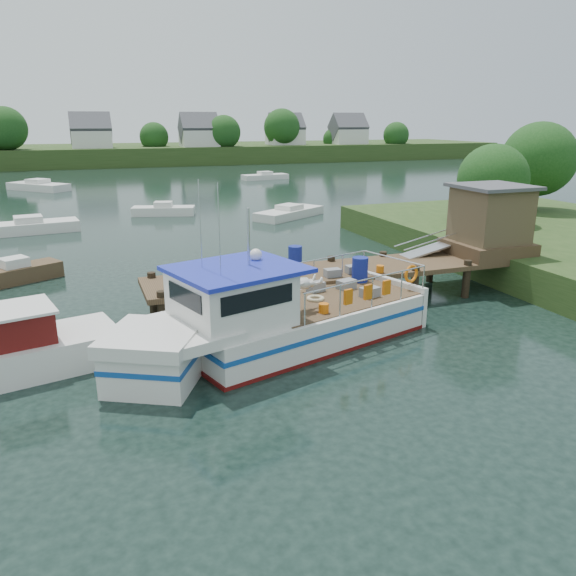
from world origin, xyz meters
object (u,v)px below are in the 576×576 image
object	(u,v)px
moored_a	(29,227)
moored_c	(289,213)
moored_rowboat	(15,273)
moored_far	(265,176)
moored_b	(164,210)
lobster_boat	(271,321)
dock	(441,240)
moored_d	(38,186)

from	to	relation	value
moored_a	moored_c	xyz separation A→B (m)	(18.21, -0.22, -0.05)
moored_rowboat	moored_far	size ratio (longest dim) A/B	0.69
moored_b	moored_far	bearing A→B (deg)	36.73
moored_a	lobster_boat	bearing A→B (deg)	-57.93
dock	moored_a	world-z (taller)	dock
dock	moored_rowboat	world-z (taller)	dock
moored_d	moored_b	bearing A→B (deg)	-77.73
lobster_boat	moored_rowboat	world-z (taller)	lobster_boat
moored_b	moored_c	distance (m)	9.89
lobster_boat	moored_rowboat	bearing A→B (deg)	109.25
lobster_boat	moored_c	xyz separation A→B (m)	(9.60, 23.98, -0.65)
moored_rowboat	moored_c	distance (m)	21.85
lobster_boat	moored_a	bearing A→B (deg)	92.93
moored_rowboat	moored_far	xyz separation A→B (m)	(25.21, 40.30, -0.06)
moored_rowboat	moored_a	xyz separation A→B (m)	(-0.20, 12.58, -0.01)
moored_a	moored_b	xyz separation A→B (m)	(9.37, 4.21, -0.03)
dock	moored_rowboat	distance (m)	19.12
lobster_boat	moored_b	world-z (taller)	lobster_boat
lobster_boat	moored_d	world-z (taller)	lobster_boat
moored_a	moored_b	size ratio (longest dim) A/B	1.26
dock	moored_d	bearing A→B (deg)	111.79
dock	moored_c	size ratio (longest dim) A/B	2.60
moored_rowboat	moored_b	world-z (taller)	moored_rowboat
dock	moored_a	bearing A→B (deg)	130.79
moored_far	moored_b	xyz separation A→B (m)	(-16.04, -23.50, 0.03)
lobster_boat	moored_far	distance (m)	54.57
moored_rowboat	moored_a	distance (m)	12.58
moored_a	moored_c	size ratio (longest dim) A/B	0.99
moored_far	moored_d	distance (m)	26.17
lobster_boat	moored_c	world-z (taller)	lobster_boat
moored_a	moored_c	bearing A→B (deg)	11.81
moored_far	moored_a	size ratio (longest dim) A/B	0.94
lobster_boat	moored_a	world-z (taller)	lobster_boat
dock	moored_b	distance (m)	25.98
dock	lobster_boat	xyz separation A→B (m)	(-8.96, -3.84, -1.23)
dock	lobster_boat	world-z (taller)	lobster_boat
lobster_boat	moored_d	bearing A→B (deg)	83.95
moored_c	moored_d	size ratio (longest dim) A/B	0.95
moored_b	moored_c	world-z (taller)	moored_b
lobster_boat	moored_far	world-z (taller)	lobster_boat
moored_b	moored_d	distance (m)	23.23
moored_b	lobster_boat	bearing A→B (deg)	-110.48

